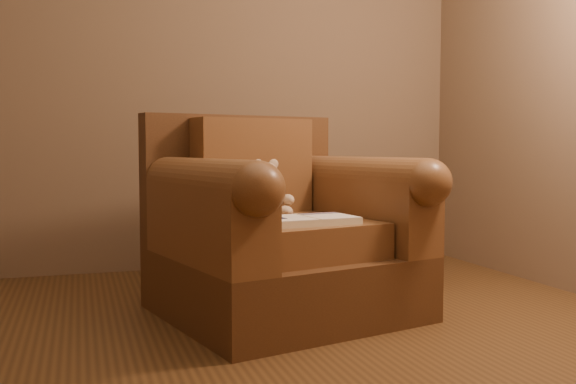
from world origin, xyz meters
name	(u,v)px	position (x,y,z in m)	size (l,w,h in m)	color
floor	(261,359)	(0.00, 0.00, 0.00)	(4.00, 4.00, 0.00)	brown
armchair	(279,235)	(0.29, 0.67, 0.39)	(1.33, 1.29, 1.00)	#51321B
teddy_bear	(269,194)	(0.26, 0.76, 0.59)	(0.21, 0.25, 0.30)	#D1B292
guidebook	(307,220)	(0.33, 0.38, 0.50)	(0.46, 0.31, 0.04)	beige
side_table	(409,229)	(1.19, 0.99, 0.35)	(0.46, 0.46, 0.64)	gold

